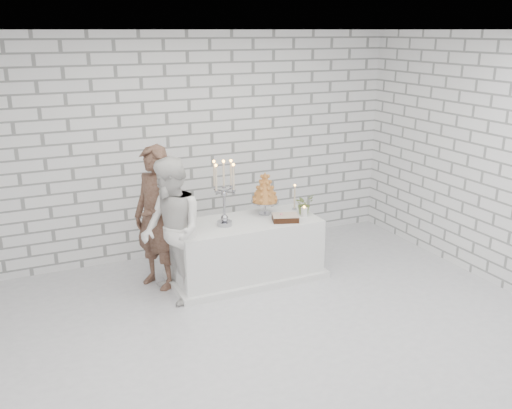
# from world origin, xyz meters

# --- Properties ---
(ground) EXTENTS (6.00, 5.00, 0.01)m
(ground) POSITION_xyz_m (0.00, 0.00, 0.00)
(ground) COLOR silver
(ground) RESTS_ON ground
(ceiling) EXTENTS (6.00, 5.00, 0.01)m
(ceiling) POSITION_xyz_m (0.00, 0.00, 3.00)
(ceiling) COLOR white
(ceiling) RESTS_ON ground
(wall_back) EXTENTS (6.00, 0.01, 3.00)m
(wall_back) POSITION_xyz_m (0.00, 2.50, 1.50)
(wall_back) COLOR white
(wall_back) RESTS_ON ground
(wall_front) EXTENTS (6.00, 0.01, 3.00)m
(wall_front) POSITION_xyz_m (0.00, -2.50, 1.50)
(wall_front) COLOR white
(wall_front) RESTS_ON ground
(wall_right) EXTENTS (0.01, 5.00, 3.00)m
(wall_right) POSITION_xyz_m (3.00, 0.00, 1.50)
(wall_right) COLOR white
(wall_right) RESTS_ON ground
(cake_table) EXTENTS (1.80, 0.80, 0.75)m
(cake_table) POSITION_xyz_m (0.30, 1.32, 0.38)
(cake_table) COLOR white
(cake_table) RESTS_ON ground
(groom) EXTENTS (0.68, 0.76, 1.74)m
(groom) POSITION_xyz_m (-0.76, 1.56, 0.87)
(groom) COLOR #45291E
(groom) RESTS_ON ground
(bride) EXTENTS (0.68, 0.85, 1.68)m
(bride) POSITION_xyz_m (-0.70, 1.12, 0.84)
(bride) COLOR white
(bride) RESTS_ON ground
(candelabra) EXTENTS (0.39, 0.39, 0.81)m
(candelabra) POSITION_xyz_m (0.00, 1.29, 1.15)
(candelabra) COLOR #9B9CA5
(candelabra) RESTS_ON cake_table
(croquembouche) EXTENTS (0.39, 0.39, 0.55)m
(croquembouche) POSITION_xyz_m (0.63, 1.48, 1.03)
(croquembouche) COLOR #A4632E
(croquembouche) RESTS_ON cake_table
(chocolate_cake) EXTENTS (0.37, 0.31, 0.08)m
(chocolate_cake) POSITION_xyz_m (0.74, 1.13, 0.79)
(chocolate_cake) COLOR black
(chocolate_cake) RESTS_ON cake_table
(pillar_candle) EXTENTS (0.10, 0.10, 0.12)m
(pillar_candle) POSITION_xyz_m (1.04, 1.18, 0.81)
(pillar_candle) COLOR white
(pillar_candle) RESTS_ON cake_table
(extra_taper) EXTENTS (0.08, 0.08, 0.32)m
(extra_taper) POSITION_xyz_m (1.06, 1.49, 0.91)
(extra_taper) COLOR beige
(extra_taper) RESTS_ON cake_table
(flowers) EXTENTS (0.28, 0.25, 0.26)m
(flowers) POSITION_xyz_m (1.09, 1.28, 0.88)
(flowers) COLOR #46672A
(flowers) RESTS_ON cake_table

